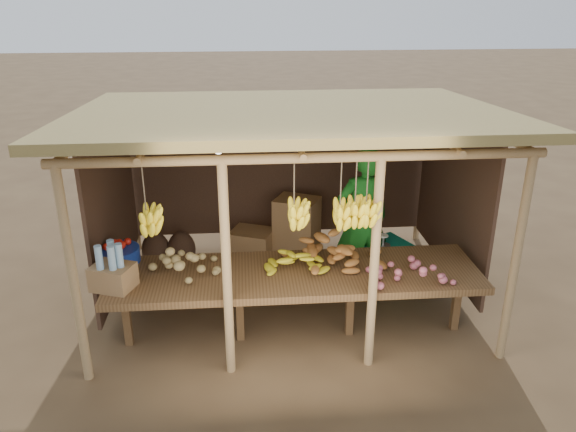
{
  "coord_description": "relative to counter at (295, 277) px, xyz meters",
  "views": [
    {
      "loc": [
        -0.52,
        -6.19,
        3.56
      ],
      "look_at": [
        0.0,
        0.0,
        1.05
      ],
      "focal_mm": 35.0,
      "sensor_mm": 36.0,
      "label": 1
    }
  ],
  "objects": [
    {
      "name": "vendor",
      "position": [
        0.94,
        1.08,
        0.19
      ],
      "size": [
        0.74,
        0.55,
        1.85
      ],
      "primitive_type": "imported",
      "rotation": [
        0.0,
        0.0,
        3.31
      ],
      "color": "#176B1D",
      "rests_on": "ground"
    },
    {
      "name": "stall_structure",
      "position": [
        -0.06,
        0.91,
        1.18
      ],
      "size": [
        4.7,
        3.5,
        2.43
      ],
      "color": "tan",
      "rests_on": "ground"
    },
    {
      "name": "ground",
      "position": [
        -0.0,
        0.95,
        -0.74
      ],
      "size": [
        60.0,
        60.0,
        0.0
      ],
      "primitive_type": "plane",
      "color": "brown",
      "rests_on": "ground"
    },
    {
      "name": "bottle_box",
      "position": [
        -1.83,
        -0.19,
        0.25
      ],
      "size": [
        0.47,
        0.43,
        0.49
      ],
      "color": "olive",
      "rests_on": "counter"
    },
    {
      "name": "sweet_potato_heap",
      "position": [
        0.44,
        0.1,
        0.24
      ],
      "size": [
        1.15,
        0.84,
        0.36
      ],
      "primitive_type": null,
      "rotation": [
        0.0,
        0.0,
        0.23
      ],
      "color": "#9F6128",
      "rests_on": "counter"
    },
    {
      "name": "onion_heap",
      "position": [
        1.16,
        -0.31,
        0.24
      ],
      "size": [
        0.92,
        0.7,
        0.36
      ],
      "primitive_type": null,
      "rotation": [
        0.0,
        0.0,
        -0.29
      ],
      "color": "#AE5460",
      "rests_on": "counter"
    },
    {
      "name": "tarp_crate",
      "position": [
        1.24,
        1.1,
        -0.44
      ],
      "size": [
        0.78,
        0.74,
        0.73
      ],
      "color": "brown",
      "rests_on": "ground"
    },
    {
      "name": "carton_stack",
      "position": [
        -0.01,
        1.87,
        -0.34
      ],
      "size": [
        1.31,
        0.63,
        0.9
      ],
      "color": "olive",
      "rests_on": "ground"
    },
    {
      "name": "burlap_sacks",
      "position": [
        -1.59,
        1.96,
        -0.51
      ],
      "size": [
        0.75,
        0.39,
        0.53
      ],
      "color": "#483021",
      "rests_on": "ground"
    },
    {
      "name": "counter",
      "position": [
        0.0,
        0.0,
        0.0
      ],
      "size": [
        3.9,
        1.05,
        0.8
      ],
      "color": "brown",
      "rests_on": "ground"
    },
    {
      "name": "tomato_basin",
      "position": [
        -1.9,
        0.4,
        0.16
      ],
      "size": [
        0.46,
        0.46,
        0.24
      ],
      "rotation": [
        0.0,
        0.0,
        0.06
      ],
      "color": "navy",
      "rests_on": "counter"
    },
    {
      "name": "potato_heap",
      "position": [
        -1.29,
        0.05,
        0.24
      ],
      "size": [
        1.04,
        0.76,
        0.36
      ],
      "primitive_type": null,
      "rotation": [
        0.0,
        0.0,
        -0.24
      ],
      "color": "olive",
      "rests_on": "counter"
    },
    {
      "name": "banana_pile",
      "position": [
        0.01,
        0.08,
        0.23
      ],
      "size": [
        0.6,
        0.38,
        0.35
      ],
      "primitive_type": null,
      "rotation": [
        0.0,
        0.0,
        0.05
      ],
      "color": "yellow",
      "rests_on": "counter"
    }
  ]
}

